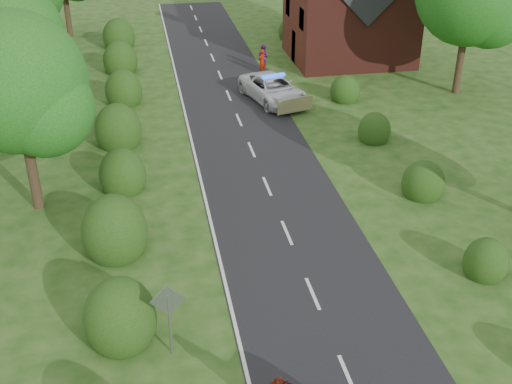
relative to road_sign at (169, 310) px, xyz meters
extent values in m
plane|color=#1F4812|center=(5.00, -2.00, -1.65)|extent=(120.00, 120.00, 0.00)
cube|color=black|center=(5.00, 13.00, -1.64)|extent=(6.00, 70.00, 0.02)
cube|color=white|center=(5.00, -2.00, -1.63)|extent=(0.12, 1.80, 0.01)
cube|color=white|center=(5.00, 2.00, -1.63)|extent=(0.12, 1.80, 0.01)
cube|color=white|center=(5.00, 6.00, -1.63)|extent=(0.12, 1.80, 0.01)
cube|color=white|center=(5.00, 10.00, -1.63)|extent=(0.12, 1.80, 0.01)
cube|color=white|center=(5.00, 14.00, -1.63)|extent=(0.12, 1.80, 0.01)
cube|color=white|center=(5.00, 18.00, -1.63)|extent=(0.12, 1.80, 0.01)
cube|color=white|center=(5.00, 22.00, -1.63)|extent=(0.12, 1.80, 0.01)
cube|color=white|center=(5.00, 26.00, -1.63)|extent=(0.12, 1.80, 0.01)
cube|color=white|center=(5.00, 30.00, -1.63)|extent=(0.12, 1.80, 0.01)
cube|color=white|center=(5.00, 34.00, -1.63)|extent=(0.12, 1.80, 0.01)
cube|color=white|center=(5.00, 38.00, -1.63)|extent=(0.12, 1.80, 0.01)
cube|color=white|center=(5.00, 42.00, -1.63)|extent=(0.12, 1.80, 0.01)
cube|color=white|center=(5.00, 46.00, -1.63)|extent=(0.12, 1.80, 0.01)
cube|color=white|center=(2.10, 13.00, -1.63)|extent=(0.12, 70.00, 0.01)
ellipsoid|color=#183E11|center=(-1.50, 1.00, -0.91)|extent=(2.30, 2.41, 2.70)
ellipsoid|color=#183E11|center=(-1.70, 6.00, -0.83)|extent=(2.50, 2.62, 3.00)
ellipsoid|color=#183E11|center=(-1.40, 11.00, -0.97)|extent=(2.10, 2.20, 2.50)
ellipsoid|color=#183E11|center=(-1.60, 16.00, -0.88)|extent=(2.40, 2.52, 2.80)
ellipsoid|color=#183E11|center=(-1.30, 22.00, -0.94)|extent=(2.20, 2.31, 2.60)
ellipsoid|color=#183E11|center=(-1.50, 28.00, -0.91)|extent=(2.30, 2.41, 2.70)
ellipsoid|color=#183E11|center=(-1.60, 34.00, -0.88)|extent=(2.40, 2.52, 2.80)
ellipsoid|color=#183E11|center=(11.40, 2.00, -1.13)|extent=(1.60, 1.68, 1.90)
ellipsoid|color=#183E11|center=(11.60, 8.00, -1.08)|extent=(1.90, 2.00, 2.10)
ellipsoid|color=#183E11|center=(11.50, 14.00, -1.10)|extent=(1.70, 1.78, 2.00)
ellipsoid|color=#183E11|center=(11.80, 20.00, -1.10)|extent=(1.80, 1.89, 2.00)
ellipsoid|color=#183E11|center=(11.60, 34.00, -1.10)|extent=(1.70, 1.78, 2.00)
cylinder|color=#332316|center=(-5.00, 10.00, 0.33)|extent=(0.44, 0.44, 3.96)
sphere|color=#155515|center=(-5.00, 10.00, 3.93)|extent=(5.60, 5.60, 5.60)
sphere|color=#378826|center=(-4.02, 9.44, 3.03)|extent=(3.92, 3.92, 3.92)
cylinder|color=#332316|center=(-6.50, 18.00, 0.22)|extent=(0.44, 0.44, 3.74)
sphere|color=#155515|center=(-6.50, 18.00, 3.62)|extent=(5.60, 5.60, 5.60)
sphere|color=#378826|center=(-5.52, 17.44, 2.77)|extent=(3.92, 3.92, 3.92)
cylinder|color=#332316|center=(-8.00, 28.00, 0.77)|extent=(0.44, 0.44, 4.84)
cylinder|color=#332316|center=(-5.50, 38.00, 0.44)|extent=(0.44, 0.44, 4.18)
cylinder|color=#332316|center=(19.00, 20.00, 0.55)|extent=(0.44, 0.44, 4.40)
sphere|color=#378826|center=(20.12, 19.36, 3.55)|extent=(4.48, 4.48, 4.48)
cylinder|color=#332316|center=(14.00, 36.00, 0.33)|extent=(0.44, 0.44, 3.96)
cylinder|color=gray|center=(0.00, 0.00, -0.55)|extent=(0.08, 0.08, 2.20)
cube|color=gray|center=(0.00, 0.00, 0.35)|extent=(1.06, 0.04, 1.06)
cube|color=maroon|center=(14.50, 28.00, 1.10)|extent=(8.00, 7.00, 5.50)
imported|color=silver|center=(7.50, 20.63, -0.90)|extent=(3.83, 5.87, 1.50)
cube|color=yellow|center=(8.22, 18.00, -0.98)|extent=(2.18, 0.65, 0.83)
cube|color=blue|center=(7.50, 20.63, -0.07)|extent=(1.52, 0.67, 0.14)
imported|color=#AA1E04|center=(7.86, 25.99, -0.85)|extent=(0.69, 0.67, 1.60)
imported|color=#561F6D|center=(8.10, 26.82, -0.80)|extent=(1.05, 1.04, 1.71)
camera|label=1|loc=(-0.18, -15.12, 12.17)|focal=45.00mm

